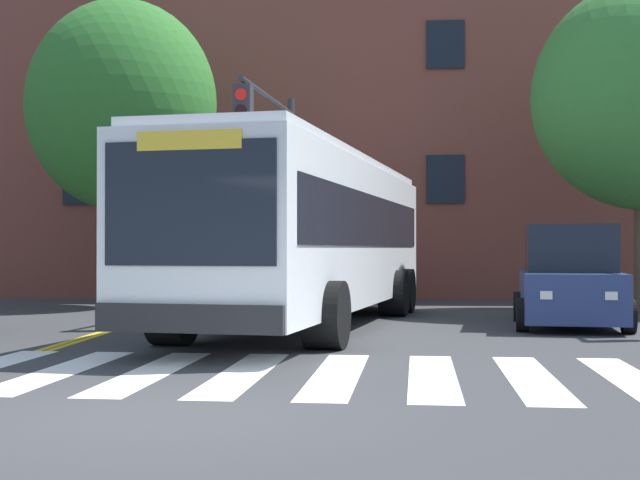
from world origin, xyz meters
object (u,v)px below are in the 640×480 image
at_px(car_navy_far_lane, 569,281).
at_px(traffic_light_overhead, 272,156).
at_px(car_tan_behind_bus, 351,271).
at_px(city_bus, 310,234).
at_px(street_tree_curbside_small, 121,107).

distance_m(car_navy_far_lane, traffic_light_overhead, 6.60).
height_order(car_navy_far_lane, car_tan_behind_bus, car_navy_far_lane).
height_order(city_bus, street_tree_curbside_small, street_tree_curbside_small).
bearing_deg(car_navy_far_lane, street_tree_curbside_small, 154.10).
distance_m(city_bus, car_navy_far_lane, 4.97).
distance_m(car_navy_far_lane, street_tree_curbside_small, 11.86).
relative_size(city_bus, street_tree_curbside_small, 1.63).
relative_size(city_bus, traffic_light_overhead, 2.52).
relative_size(traffic_light_overhead, street_tree_curbside_small, 0.65).
xyz_separation_m(city_bus, traffic_light_overhead, (-0.94, 1.75, 1.68)).
height_order(traffic_light_overhead, street_tree_curbside_small, street_tree_curbside_small).
xyz_separation_m(car_navy_far_lane, street_tree_curbside_small, (-10.00, 4.86, 4.14)).
bearing_deg(car_navy_far_lane, city_bus, -179.61).
height_order(car_navy_far_lane, traffic_light_overhead, traffic_light_overhead).
bearing_deg(street_tree_curbside_small, car_tan_behind_bus, 38.27).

